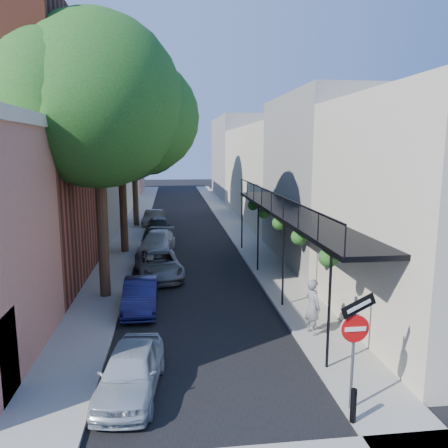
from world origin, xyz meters
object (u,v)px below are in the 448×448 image
object	(u,v)px
bollard	(353,406)
parked_car_c	(159,265)
pedestrian	(313,307)
oak_mid	(127,134)
oak_near	(109,106)
parked_car_d	(157,243)
oak_far	(139,121)
parked_car_b	(141,295)
sign_post	(355,333)
parked_car_f	(153,218)
parked_car_a	(131,371)
parked_car_e	(159,227)

from	to	relation	value
bollard	parked_car_c	world-z (taller)	parked_car_c
pedestrian	oak_mid	bearing A→B (deg)	11.47
oak_near	parked_car_d	bearing A→B (deg)	78.47
pedestrian	oak_far	bearing A→B (deg)	0.59
parked_car_b	parked_car_d	xyz separation A→B (m)	(0.38, 9.23, 0.06)
oak_far	parked_car_d	bearing A→B (deg)	-81.14
sign_post	oak_near	xyz separation A→B (m)	(-6.53, 9.29, 5.84)
oak_far	pedestrian	xyz separation A→B (m)	(6.95, -22.01, -7.20)
bollard	parked_car_f	size ratio (longest dim) A/B	0.21
bollard	parked_car_b	distance (m)	9.51
sign_post	parked_car_a	size ratio (longest dim) A/B	0.83
parked_car_c	pedestrian	size ratio (longest dim) A/B	2.40
oak_near	pedestrian	xyz separation A→B (m)	(6.97, -5.00, -6.82)
sign_post	pedestrian	size ratio (longest dim) A/B	1.59
bollard	parked_car_d	distance (m)	17.84
bollard	parked_car_e	size ratio (longest dim) A/B	0.20
sign_post	parked_car_d	world-z (taller)	sign_post
oak_mid	pedestrian	bearing A→B (deg)	-61.58
oak_near	parked_car_b	size ratio (longest dim) A/B	3.16
sign_post	pedestrian	bearing A→B (deg)	84.11
parked_car_b	parked_car_e	world-z (taller)	parked_car_e
oak_near	parked_car_e	world-z (taller)	oak_near
bollard	parked_car_e	world-z (taller)	parked_car_e
oak_mid	parked_car_b	distance (m)	11.79
bollard	parked_car_f	bearing A→B (deg)	101.49
parked_car_b	parked_car_c	bearing A→B (deg)	81.65
bollard	oak_near	size ratio (longest dim) A/B	0.07
oak_mid	oak_far	distance (m)	9.12
parked_car_b	pedestrian	size ratio (longest dim) A/B	1.93
oak_far	parked_car_c	distance (m)	16.45
oak_mid	parked_car_b	size ratio (longest dim) A/B	2.82
bollard	oak_mid	size ratio (longest dim) A/B	0.08
oak_mid	parked_car_e	bearing A→B (deg)	71.75
sign_post	parked_car_a	xyz separation A→B (m)	(-5.25, 1.54, -1.42)
sign_post	oak_far	bearing A→B (deg)	103.91
parked_car_e	parked_car_f	size ratio (longest dim) A/B	1.07
pedestrian	sign_post	bearing A→B (deg)	157.16
sign_post	oak_mid	distance (m)	19.14
parked_car_a	parked_car_e	distance (m)	20.27
parked_car_c	parked_car_d	size ratio (longest dim) A/B	1.00
parked_car_a	parked_car_b	xyz separation A→B (m)	(-0.14, 5.92, -0.02)
bollard	parked_car_b	xyz separation A→B (m)	(-5.24, 7.93, 0.08)
parked_car_f	parked_car_c	bearing A→B (deg)	-80.24
parked_car_b	parked_car_c	world-z (taller)	parked_car_c
parked_car_e	bollard	bearing A→B (deg)	-81.37
parked_car_d	pedestrian	bearing A→B (deg)	-59.59
parked_car_b	oak_mid	bearing A→B (deg)	96.28
oak_mid	pedestrian	xyz separation A→B (m)	(7.02, -12.97, -6.00)
sign_post	oak_mid	bearing A→B (deg)	110.86
sign_post	oak_mid	size ratio (longest dim) A/B	0.29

